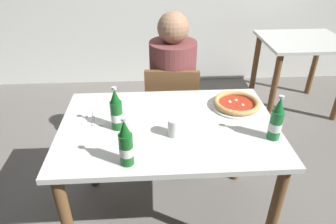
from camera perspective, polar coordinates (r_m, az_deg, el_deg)
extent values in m
plane|color=slate|center=(2.18, 0.08, -18.95)|extent=(8.00, 8.00, 0.00)
cube|color=silver|center=(1.69, 0.10, -2.77)|extent=(1.20, 0.80, 0.03)
cylinder|color=brown|center=(1.80, 19.19, -18.16)|extent=(0.06, 0.06, 0.72)
cylinder|color=brown|center=(2.22, -14.57, -6.25)|extent=(0.06, 0.06, 0.72)
cylinder|color=brown|center=(2.27, 13.36, -5.27)|extent=(0.06, 0.06, 0.72)
cube|color=brown|center=(2.43, 0.81, 0.32)|extent=(0.44, 0.44, 0.04)
cube|color=brown|center=(2.16, 0.73, 2.86)|extent=(0.38, 0.07, 0.40)
cylinder|color=brown|center=(2.69, 4.50, -1.99)|extent=(0.04, 0.04, 0.41)
cylinder|color=brown|center=(2.70, -2.74, -1.84)|extent=(0.04, 0.04, 0.41)
cylinder|color=brown|center=(2.42, 4.73, -6.43)|extent=(0.04, 0.04, 0.41)
cylinder|color=brown|center=(2.42, -3.38, -6.25)|extent=(0.04, 0.04, 0.41)
cube|color=#2D3342|center=(2.52, 0.81, -3.91)|extent=(0.32, 0.28, 0.45)
cylinder|color=brown|center=(2.27, 0.91, 6.45)|extent=(0.34, 0.34, 0.55)
sphere|color=#9E7556|center=(2.14, 0.99, 15.58)|extent=(0.22, 0.22, 0.22)
cube|color=silver|center=(3.32, 24.25, 12.10)|extent=(0.80, 0.70, 0.03)
cylinder|color=brown|center=(3.07, 19.28, 4.00)|extent=(0.06, 0.06, 0.72)
cylinder|color=brown|center=(3.56, 16.09, 8.32)|extent=(0.06, 0.06, 0.72)
cylinder|color=brown|center=(3.84, 25.83, 8.04)|extent=(0.06, 0.06, 0.72)
cylinder|color=white|center=(1.88, 12.74, 1.12)|extent=(0.30, 0.30, 0.01)
cylinder|color=#AD2D19|center=(1.88, 12.78, 1.41)|extent=(0.22, 0.22, 0.01)
torus|color=tan|center=(1.87, 12.82, 1.70)|extent=(0.28, 0.28, 0.03)
sphere|color=silver|center=(1.89, 11.51, 1.79)|extent=(0.02, 0.02, 0.02)
sphere|color=silver|center=(1.87, 13.85, 1.17)|extent=(0.02, 0.02, 0.02)
sphere|color=silver|center=(1.92, 12.64, 2.09)|extent=(0.02, 0.02, 0.02)
cylinder|color=#196B2D|center=(1.62, 19.58, -2.30)|extent=(0.06, 0.06, 0.16)
cone|color=#196B2D|center=(1.56, 20.33, 1.29)|extent=(0.05, 0.05, 0.07)
cylinder|color=#B7B7BC|center=(1.54, 20.62, 2.68)|extent=(0.03, 0.03, 0.01)
cylinder|color=white|center=(1.63, 19.53, -2.54)|extent=(0.07, 0.07, 0.04)
cylinder|color=#14591E|center=(1.63, -9.62, -0.62)|extent=(0.06, 0.06, 0.16)
cone|color=#14591E|center=(1.57, -9.99, 3.02)|extent=(0.05, 0.05, 0.07)
cylinder|color=#B7B7BC|center=(1.55, -10.13, 4.44)|extent=(0.03, 0.03, 0.01)
cylinder|color=white|center=(1.63, -9.59, -0.85)|extent=(0.07, 0.07, 0.04)
cylinder|color=#14591E|center=(1.38, -7.85, -6.97)|extent=(0.06, 0.06, 0.16)
cone|color=#14591E|center=(1.31, -8.22, -2.94)|extent=(0.05, 0.05, 0.07)
cylinder|color=#B7B7BC|center=(1.29, -8.36, -1.35)|extent=(0.03, 0.03, 0.01)
cylinder|color=white|center=(1.39, -7.83, -7.23)|extent=(0.07, 0.07, 0.04)
cube|color=white|center=(1.80, -14.42, -0.87)|extent=(0.19, 0.19, 0.00)
cube|color=silver|center=(1.79, -13.81, -0.73)|extent=(0.04, 0.19, 0.00)
cube|color=silver|center=(1.80, -15.06, -0.76)|extent=(0.04, 0.17, 0.00)
cylinder|color=white|center=(1.57, 1.28, -2.89)|extent=(0.07, 0.07, 0.09)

